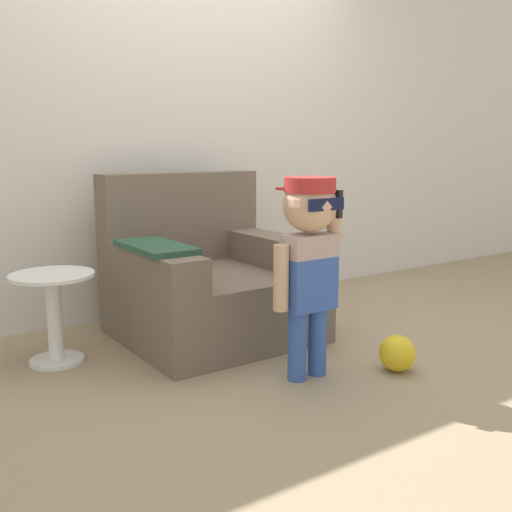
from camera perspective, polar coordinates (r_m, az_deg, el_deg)
The scene contains 6 objects.
ground_plane at distance 3.59m, azimuth -0.56°, elevation -7.17°, with size 10.00×10.00×0.00m, color #998466.
wall_back at distance 4.07m, azimuth -6.64°, elevation 13.38°, with size 10.00×0.05×2.60m.
armchair at distance 3.48m, azimuth -4.65°, elevation -2.45°, with size 1.02×0.97×0.93m.
person_child at distance 2.76m, azimuth 5.03°, elevation 0.93°, with size 0.39×0.29×0.95m.
side_table at distance 3.18m, azimuth -18.68°, elevation -4.80°, with size 0.42×0.42×0.46m.
toy_ball at distance 3.04m, azimuth 13.31°, elevation -9.00°, with size 0.18×0.18×0.18m.
Camera 1 is at (-1.91, -2.84, 1.09)m, focal length 42.00 mm.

